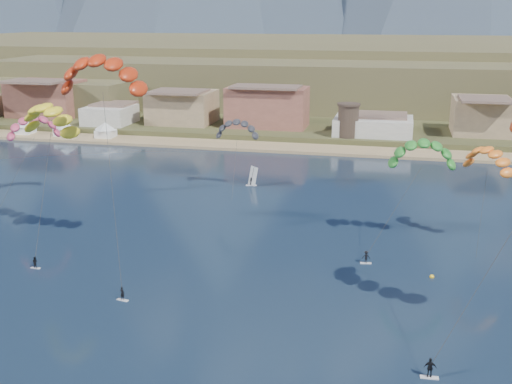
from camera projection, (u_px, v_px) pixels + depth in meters
beach at (324, 149)px, 153.49m from camera, size 2200.00×12.00×0.90m
land at (384, 49)px, 578.75m from camera, size 2200.00×900.00×4.00m
foothills at (414, 70)px, 264.65m from camera, size 940.00×210.00×18.00m
town at (189, 104)px, 175.01m from camera, size 400.00×24.00×12.00m
watchtower at (348, 120)px, 158.22m from camera, size 5.82×5.82×8.60m
beach_tents at (43, 123)px, 169.06m from camera, size 43.40×6.40×5.00m
kitesurfer_red at (101, 68)px, 78.32m from camera, size 13.21×14.44×29.48m
kitesurfer_yellow at (49, 115)px, 88.63m from camera, size 11.22×15.43×22.21m
kitesurfer_green at (422, 150)px, 87.91m from camera, size 12.51×12.28×17.97m
distant_kite_pink at (33, 123)px, 110.44m from camera, size 9.71×8.99×17.03m
distant_kite_dark at (237, 126)px, 116.22m from camera, size 8.69×6.01×15.41m
distant_kite_orange at (489, 155)px, 88.90m from camera, size 8.13×8.52×16.10m
windsurfer at (252, 180)px, 121.83m from camera, size 2.20×2.41×3.76m
buoy at (432, 277)px, 79.70m from camera, size 0.60×0.60×0.60m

